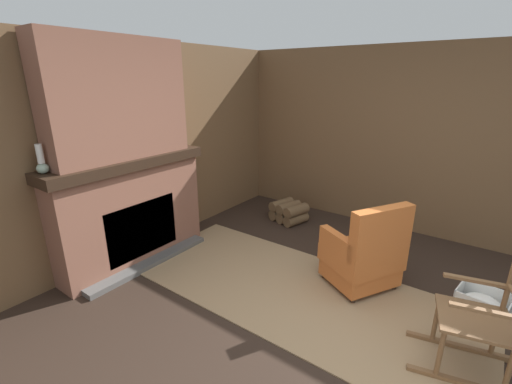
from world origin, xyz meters
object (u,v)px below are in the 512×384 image
Objects in this scene: rocking_chair at (481,323)px; oil_lamp_vase at (42,163)px; storage_case at (165,143)px; armchair at (364,256)px; laundry_basket at (482,306)px; firewood_stack at (289,212)px.

rocking_chair is 4.50× the size of oil_lamp_vase.
oil_lamp_vase is at bearing 6.87° from rocking_chair.
armchair is at bearing 10.36° from storage_case.
laundry_basket is (1.05, 0.11, -0.21)m from armchair.
rocking_chair is at bearing -179.17° from armchair.
armchair is 1.65× the size of firewood_stack.
rocking_chair is (1.05, -0.58, 0.06)m from armchair.
storage_case reaches higher than laundry_basket.
storage_case is (-2.43, -0.44, 0.96)m from armchair.
rocking_chair is 4.91× the size of storage_case.
firewood_stack is 2.10× the size of oil_lamp_vase.
oil_lamp_vase is 1.41m from storage_case.
firewood_stack is (-2.55, 1.62, -0.27)m from rocking_chair.
firewood_stack is at bearing -45.65° from rocking_chair.
oil_lamp_vase reaches higher than storage_case.
storage_case is at bearing -121.86° from firewood_stack.
oil_lamp_vase is at bearing -150.59° from laundry_basket.
armchair reaches higher than firewood_stack.
rocking_chair reaches higher than laundry_basket.
storage_case is (-3.48, -0.55, 1.17)m from laundry_basket.
storage_case reaches higher than armchair.
rocking_chair is at bearing -32.35° from firewood_stack.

